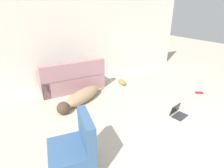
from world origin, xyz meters
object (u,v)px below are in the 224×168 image
(couch, at_px, (72,79))
(laptop_open, at_px, (177,112))
(book_red, at_px, (199,93))
(side_chair, at_px, (74,155))
(dog, at_px, (81,97))
(cat, at_px, (122,82))

(couch, bearing_deg, laptop_open, 123.42)
(book_red, height_order, side_chair, side_chair)
(couch, height_order, book_red, couch)
(book_red, xyz_separation_m, side_chair, (-3.78, -0.74, 0.29))
(dog, bearing_deg, couch, -124.03)
(laptop_open, relative_size, side_chair, 0.44)
(couch, distance_m, laptop_open, 2.92)
(couch, relative_size, cat, 3.35)
(dog, relative_size, laptop_open, 4.05)
(cat, xyz_separation_m, book_red, (1.51, -1.59, -0.06))
(couch, relative_size, side_chair, 1.98)
(laptop_open, relative_size, book_red, 1.67)
(dog, distance_m, cat, 1.58)
(cat, bearing_deg, side_chair, 142.62)
(laptop_open, xyz_separation_m, book_red, (1.39, 0.45, -0.06))
(cat, distance_m, side_chair, 3.26)
(dog, height_order, side_chair, side_chair)
(dog, relative_size, book_red, 6.76)
(cat, distance_m, laptop_open, 2.05)
(laptop_open, bearing_deg, dog, 124.43)
(dog, relative_size, side_chair, 1.79)
(cat, height_order, side_chair, side_chair)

